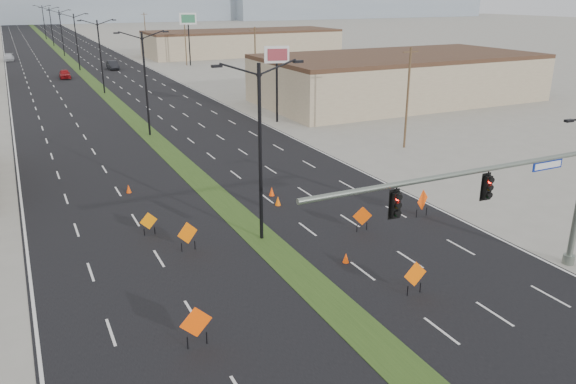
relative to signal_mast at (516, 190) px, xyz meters
name	(u,v)px	position (x,y,z in m)	size (l,w,h in m)	color
ground	(382,350)	(-8.56, -2.00, -4.79)	(600.00, 600.00, 0.00)	gray
road_surface	(77,68)	(-8.56, 98.00, -4.79)	(25.00, 400.00, 0.02)	black
median_strip	(77,68)	(-8.56, 98.00, -4.79)	(2.00, 400.00, 0.04)	#274117
building_se_near	(398,80)	(25.44, 43.00, -2.04)	(36.00, 18.00, 5.50)	tan
building_se_far	(243,43)	(29.44, 108.00, -2.29)	(44.00, 16.00, 5.00)	tan
mesa_east	(351,1)	(171.44, 288.00, 4.21)	(160.00, 50.00, 18.00)	#8291A2
signal_mast	(516,190)	(0.00, 0.00, 0.00)	(16.30, 0.60, 8.00)	slate
streetlight_0	(260,148)	(-8.56, 10.00, 0.63)	(5.15, 0.24, 10.02)	black
streetlight_1	(146,81)	(-8.56, 38.00, 0.63)	(5.15, 0.24, 10.02)	black
streetlight_2	(100,54)	(-8.56, 66.00, 0.63)	(5.15, 0.24, 10.02)	black
streetlight_3	(76,40)	(-8.56, 94.00, 0.63)	(5.15, 0.24, 10.02)	black
streetlight_4	(61,31)	(-8.56, 122.00, 0.63)	(5.15, 0.24, 10.02)	black
streetlight_5	(51,25)	(-8.56, 150.00, 0.63)	(5.15, 0.24, 10.02)	black
streetlight_6	(44,21)	(-8.56, 178.00, 0.63)	(5.15, 0.24, 10.02)	black
utility_pole_0	(408,97)	(11.44, 23.00, -0.12)	(1.60, 0.20, 9.00)	#4C3823
utility_pole_1	(255,58)	(11.44, 58.00, -0.12)	(1.60, 0.20, 9.00)	#4C3823
utility_pole_2	(185,41)	(11.44, 93.00, -0.12)	(1.60, 0.20, 9.00)	#4C3823
utility_pole_3	(145,31)	(11.44, 128.00, -0.12)	(1.60, 0.20, 9.00)	#4C3823
car_left	(65,74)	(-12.07, 84.16, -4.06)	(1.72, 4.27, 1.45)	maroon
car_mid	(113,65)	(-2.83, 92.77, -4.01)	(1.65, 4.74, 1.56)	black
car_far	(9,58)	(-20.06, 116.79, -4.08)	(1.98, 4.88, 1.42)	silver
construction_sign_0	(196,323)	(-15.09, 1.47, -3.72)	(1.36, 0.12, 1.81)	#FF4B05
construction_sign_1	(188,234)	(-12.83, 10.30, -3.79)	(1.24, 0.42, 1.71)	#EE6405
construction_sign_2	(149,222)	(-14.26, 13.41, -3.97)	(1.05, 0.19, 1.41)	orange
construction_sign_3	(362,217)	(-2.75, 8.37, -3.88)	(1.13, 0.40, 1.56)	#DB4704
construction_sign_4	(415,275)	(-4.66, 1.00, -3.79)	(1.27, 0.05, 1.69)	#FF6205
construction_sign_5	(423,201)	(1.94, 8.66, -3.73)	(1.25, 0.61, 1.80)	#FC4605
cone_0	(346,258)	(-5.81, 5.22, -4.51)	(0.34, 0.34, 0.57)	#FD4605
cone_1	(278,201)	(-5.42, 14.48, -4.47)	(0.39, 0.39, 0.65)	#F45E05
cone_2	(272,191)	(-5.01, 16.39, -4.47)	(0.39, 0.39, 0.65)	#FF4505
cone_3	(129,189)	(-13.89, 21.42, -4.48)	(0.37, 0.37, 0.62)	#E34004
pole_sign_east_near	(277,61)	(5.55, 38.08, 1.78)	(2.65, 1.12, 8.16)	black
pole_sign_east_far	(188,23)	(12.05, 92.51, 3.33)	(3.23, 1.09, 9.93)	black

